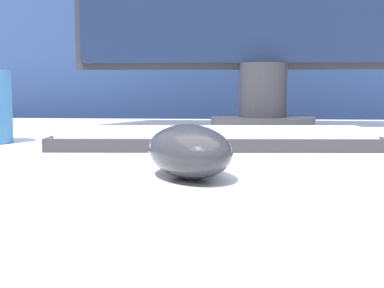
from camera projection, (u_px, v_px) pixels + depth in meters
partition_panel at (212, 194)px, 1.40m from camera, size 5.00×0.03×1.14m
computer_mouse_near at (189, 151)px, 0.45m from camera, size 0.10×0.13×0.05m
keyboard at (214, 138)px, 0.67m from camera, size 0.41×0.14×0.02m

